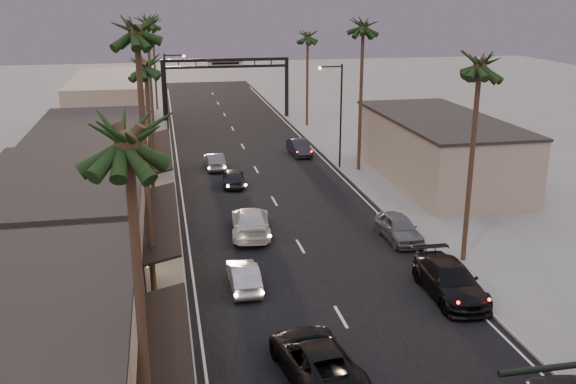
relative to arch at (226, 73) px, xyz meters
name	(u,v)px	position (x,y,z in m)	size (l,w,h in m)	color
ground	(268,190)	(0.00, -30.00, -5.53)	(200.00, 200.00, 0.00)	slate
road	(258,173)	(0.00, -25.00, -5.53)	(14.00, 120.00, 0.02)	black
sidewalk_left	(145,158)	(-9.50, -18.00, -5.47)	(5.00, 92.00, 0.12)	slate
sidewalk_right	(343,149)	(9.50, -18.00, -5.47)	(5.00, 92.00, 0.12)	slate
storefront_near	(9,382)	(-13.00, -58.00, -2.78)	(8.00, 12.00, 5.50)	#B5AA8A
storefront_mid	(66,230)	(-13.00, -44.00, -2.78)	(8.00, 14.00, 5.50)	gray
storefront_far	(94,160)	(-13.00, -28.00, -3.03)	(8.00, 16.00, 5.00)	#B5AA8A
storefront_dist	(112,105)	(-13.00, -5.00, -2.53)	(8.00, 20.00, 6.00)	gray
building_right	(438,150)	(14.00, -30.00, -3.03)	(8.00, 18.00, 5.00)	gray
arch	(226,73)	(0.00, 0.00, 0.00)	(15.20, 0.40, 7.27)	black
streetlight_right	(338,108)	(6.92, -25.00, -0.20)	(2.13, 0.30, 9.00)	black
streetlight_left	(169,91)	(-6.92, -12.00, -0.20)	(2.13, 0.30, 9.00)	black
palm_la	(127,126)	(-8.60, -61.00, 5.91)	(3.20, 3.20, 13.20)	#38281C
palm_lb	(136,23)	(-8.60, -48.00, 7.85)	(3.20, 3.20, 15.20)	#38281C
palm_lc	(145,60)	(-8.60, -34.00, 4.94)	(3.20, 3.20, 12.20)	#38281C
palm_ld	(147,18)	(-8.60, -15.00, 6.88)	(3.20, 3.20, 14.20)	#38281C
palm_ra	(481,57)	(8.60, -46.00, 5.91)	(3.20, 3.20, 13.20)	#38281C
palm_rb	(363,22)	(8.60, -26.00, 6.88)	(3.20, 3.20, 14.20)	#38281C
palm_rc	(308,33)	(8.60, -6.00, 4.94)	(3.20, 3.20, 12.20)	#38281C
palm_far	(152,20)	(-8.30, 8.00, 5.91)	(3.20, 3.20, 13.20)	#38281C
oncoming_pickup	(315,358)	(-2.32, -55.47, -4.75)	(2.60, 5.65, 1.57)	black
oncoming_silver	(244,276)	(-4.07, -46.98, -4.86)	(1.42, 4.08, 1.35)	#A09FA4
oncoming_white	(251,222)	(-2.64, -39.33, -4.69)	(2.35, 5.79, 1.68)	silver
oncoming_dgrey	(234,177)	(-2.46, -28.45, -4.83)	(1.66, 4.14, 1.41)	black
oncoming_grey_far	(215,161)	(-3.48, -22.95, -4.84)	(1.46, 4.19, 1.38)	#535358
curbside_black	(450,280)	(5.96, -49.89, -4.68)	(2.38, 5.86, 1.70)	black
curbside_grey	(399,228)	(6.20, -42.09, -4.75)	(1.86, 4.61, 1.57)	#56575C
curbside_far	(299,147)	(4.79, -19.48, -4.80)	(1.54, 4.42, 1.46)	black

